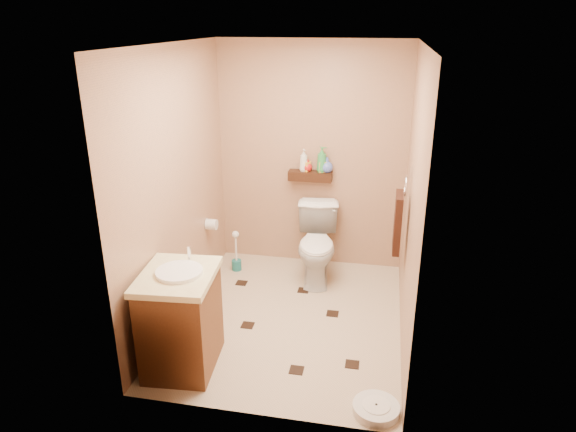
# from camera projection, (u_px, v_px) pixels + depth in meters

# --- Properties ---
(ground) EXTENTS (2.50, 2.50, 0.00)m
(ground) POSITION_uv_depth(u_px,v_px,m) (289.00, 318.00, 4.72)
(ground) COLOR #C7AE91
(ground) RESTS_ON ground
(wall_back) EXTENTS (2.00, 0.04, 2.40)m
(wall_back) POSITION_uv_depth(u_px,v_px,m) (312.00, 157.00, 5.43)
(wall_back) COLOR #A4765D
(wall_back) RESTS_ON ground
(wall_front) EXTENTS (2.00, 0.04, 2.40)m
(wall_front) POSITION_uv_depth(u_px,v_px,m) (251.00, 259.00, 3.14)
(wall_front) COLOR #A4765D
(wall_front) RESTS_ON ground
(wall_left) EXTENTS (0.04, 2.50, 2.40)m
(wall_left) POSITION_uv_depth(u_px,v_px,m) (177.00, 188.00, 4.46)
(wall_left) COLOR #A4765D
(wall_left) RESTS_ON ground
(wall_right) EXTENTS (0.04, 2.50, 2.40)m
(wall_right) POSITION_uv_depth(u_px,v_px,m) (412.00, 202.00, 4.11)
(wall_right) COLOR #A4765D
(wall_right) RESTS_ON ground
(ceiling) EXTENTS (2.00, 2.50, 0.02)m
(ceiling) POSITION_uv_depth(u_px,v_px,m) (290.00, 44.00, 3.85)
(ceiling) COLOR white
(ceiling) RESTS_ON wall_back
(wall_shelf) EXTENTS (0.46, 0.14, 0.10)m
(wall_shelf) POSITION_uv_depth(u_px,v_px,m) (310.00, 176.00, 5.42)
(wall_shelf) COLOR #351C0E
(wall_shelf) RESTS_ON wall_back
(floor_accents) EXTENTS (1.34, 1.40, 0.01)m
(floor_accents) POSITION_uv_depth(u_px,v_px,m) (294.00, 321.00, 4.67)
(floor_accents) COLOR black
(floor_accents) RESTS_ON ground
(toilet) EXTENTS (0.52, 0.80, 0.77)m
(toilet) POSITION_uv_depth(u_px,v_px,m) (317.00, 245.00, 5.32)
(toilet) COLOR white
(toilet) RESTS_ON ground
(vanity) EXTENTS (0.60, 0.70, 0.93)m
(vanity) POSITION_uv_depth(u_px,v_px,m) (181.00, 319.00, 3.95)
(vanity) COLOR brown
(vanity) RESTS_ON ground
(bathroom_scale) EXTENTS (0.42, 0.42, 0.07)m
(bathroom_scale) POSITION_uv_depth(u_px,v_px,m) (376.00, 408.00, 3.58)
(bathroom_scale) COLOR silver
(bathroom_scale) RESTS_ON ground
(toilet_brush) EXTENTS (0.11, 0.11, 0.46)m
(toilet_brush) POSITION_uv_depth(u_px,v_px,m) (236.00, 256.00, 5.57)
(toilet_brush) COLOR #1B6C6F
(toilet_brush) RESTS_ON ground
(towel_ring) EXTENTS (0.12, 0.30, 0.76)m
(towel_ring) POSITION_uv_depth(u_px,v_px,m) (398.00, 220.00, 4.44)
(towel_ring) COLOR silver
(towel_ring) RESTS_ON wall_right
(toilet_paper) EXTENTS (0.12, 0.11, 0.12)m
(toilet_paper) POSITION_uv_depth(u_px,v_px,m) (211.00, 224.00, 5.26)
(toilet_paper) COLOR silver
(toilet_paper) RESTS_ON wall_left
(bottle_a) EXTENTS (0.12, 0.12, 0.24)m
(bottle_a) POSITION_uv_depth(u_px,v_px,m) (304.00, 160.00, 5.37)
(bottle_a) COLOR silver
(bottle_a) RESTS_ON wall_shelf
(bottle_b) EXTENTS (0.10, 0.10, 0.16)m
(bottle_b) POSITION_uv_depth(u_px,v_px,m) (306.00, 164.00, 5.38)
(bottle_b) COLOR yellow
(bottle_b) RESTS_ON wall_shelf
(bottle_c) EXTENTS (0.14, 0.14, 0.13)m
(bottle_c) POSITION_uv_depth(u_px,v_px,m) (308.00, 165.00, 5.39)
(bottle_c) COLOR red
(bottle_c) RESTS_ON wall_shelf
(bottle_d) EXTENTS (0.13, 0.13, 0.27)m
(bottle_d) POSITION_uv_depth(u_px,v_px,m) (322.00, 159.00, 5.33)
(bottle_d) COLOR #309046
(bottle_d) RESTS_ON wall_shelf
(bottle_e) EXTENTS (0.10, 0.10, 0.17)m
(bottle_e) POSITION_uv_depth(u_px,v_px,m) (322.00, 164.00, 5.35)
(bottle_e) COLOR gold
(bottle_e) RESTS_ON wall_shelf
(bottle_f) EXTENTS (0.15, 0.15, 0.16)m
(bottle_f) POSITION_uv_depth(u_px,v_px,m) (327.00, 165.00, 5.34)
(bottle_f) COLOR #4B63BD
(bottle_f) RESTS_ON wall_shelf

